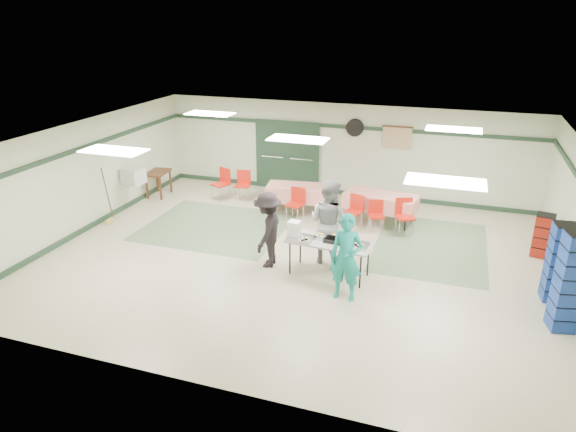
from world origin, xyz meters
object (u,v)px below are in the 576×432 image
(serving_table, at_px, (329,243))
(volunteer_teal, at_px, (346,257))
(chair_d, at_px, (297,201))
(dining_table_b, at_px, (299,192))
(crate_stack_red, at_px, (543,235))
(printer_table, at_px, (158,175))
(chair_b, at_px, (355,208))
(office_printer, at_px, (133,176))
(broom, at_px, (107,194))
(chair_c, at_px, (404,212))
(chair_loose_b, at_px, (223,180))
(volunteer_grey, at_px, (329,222))
(volunteer_dark, at_px, (268,230))
(crate_stack_blue_a, at_px, (559,263))
(dining_table_a, at_px, (381,201))
(chair_loose_a, at_px, (243,182))
(crate_stack_blue_b, at_px, (569,282))
(chair_a, at_px, (376,212))

(serving_table, distance_m, volunteer_teal, 0.97)
(chair_d, bearing_deg, dining_table_b, 111.29)
(crate_stack_red, relative_size, printer_table, 1.11)
(serving_table, bearing_deg, printer_table, 156.97)
(dining_table_b, height_order, chair_d, chair_d)
(chair_b, bearing_deg, office_printer, -154.71)
(serving_table, xyz_separation_m, broom, (-6.10, 1.00, 0.05))
(chair_d, relative_size, printer_table, 0.99)
(printer_table, bearing_deg, chair_c, -10.42)
(chair_loose_b, height_order, broom, broom)
(volunteer_grey, height_order, volunteer_dark, volunteer_grey)
(serving_table, height_order, crate_stack_blue_a, crate_stack_blue_a)
(volunteer_teal, relative_size, chair_loose_b, 1.82)
(dining_table_a, xyz_separation_m, chair_loose_a, (-4.06, 0.48, -0.04))
(serving_table, xyz_separation_m, crate_stack_blue_a, (4.28, 0.38, 0.06))
(volunteer_grey, bearing_deg, chair_b, -73.97)
(chair_d, bearing_deg, crate_stack_blue_a, -10.70)
(chair_d, relative_size, crate_stack_red, 0.89)
(dining_table_a, distance_m, broom, 7.02)
(volunteer_dark, bearing_deg, dining_table_a, 146.30)
(dining_table_b, xyz_separation_m, printer_table, (-4.36, -0.02, 0.06))
(volunteer_teal, relative_size, volunteer_grey, 0.91)
(volunteer_dark, xyz_separation_m, office_printer, (-4.68, 2.03, 0.13))
(office_printer, bearing_deg, chair_c, 14.21)
(crate_stack_blue_b, bearing_deg, crate_stack_blue_a, 90.00)
(chair_b, height_order, crate_stack_red, crate_stack_red)
(volunteer_teal, distance_m, dining_table_b, 4.62)
(chair_d, xyz_separation_m, chair_loose_b, (-2.52, 0.85, 0.04))
(crate_stack_red, bearing_deg, crate_stack_blue_b, -90.00)
(chair_a, bearing_deg, office_printer, 166.78)
(office_printer, bearing_deg, chair_a, 14.64)
(chair_loose_b, bearing_deg, serving_table, -16.81)
(volunteer_grey, xyz_separation_m, dining_table_b, (-1.49, 2.67, -0.37))
(serving_table, height_order, chair_loose_a, chair_loose_a)
(volunteer_dark, xyz_separation_m, chair_c, (2.55, 2.67, -0.27))
(chair_d, bearing_deg, office_printer, -160.99)
(volunteer_grey, distance_m, dining_table_b, 3.08)
(office_printer, distance_m, broom, 1.08)
(printer_table, relative_size, office_printer, 1.67)
(chair_a, xyz_separation_m, office_printer, (-6.54, -0.62, 0.48))
(chair_c, xyz_separation_m, broom, (-7.31, -1.69, 0.22))
(printer_table, height_order, office_printer, office_printer)
(volunteer_grey, bearing_deg, crate_stack_blue_b, -175.04)
(dining_table_a, height_order, chair_loose_a, chair_loose_a)
(volunteer_teal, height_order, broom, volunteer_teal)
(dining_table_a, height_order, crate_stack_blue_b, crate_stack_blue_b)
(serving_table, bearing_deg, chair_a, 84.25)
(printer_table, bearing_deg, chair_loose_b, 2.76)
(volunteer_grey, xyz_separation_m, chair_d, (-1.39, 2.11, -0.40))
(chair_b, xyz_separation_m, chair_loose_a, (-3.50, 1.05, 0.01))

